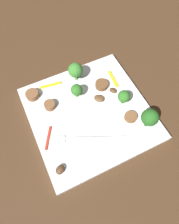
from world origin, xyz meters
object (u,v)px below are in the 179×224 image
Objects in this scene: pepper_strip_0 at (48,138)px; sausage_slice_0 at (50,105)px; sausage_slice_2 at (102,85)px; plate at (90,113)px; broccoli_floret_2 at (150,118)px; mushroom_1 at (113,90)px; pepper_strip_1 at (113,79)px; pepper_strip_2 at (51,85)px; broccoli_floret_1 at (124,97)px; sausage_slice_3 at (32,95)px; mushroom_2 at (99,98)px; fork at (82,138)px; mushroom_0 at (60,170)px; broccoli_floret_0 at (75,70)px; sausage_slice_1 at (131,117)px; broccoli_floret_3 at (77,90)px.

sausage_slice_0 is at bearing -113.69° from pepper_strip_0.
plate is at bearing 41.76° from sausage_slice_2.
broccoli_floret_2 is 0.13m from mushroom_1.
broccoli_floret_2 is 1.09× the size of pepper_strip_1.
mushroom_1 is 0.21m from pepper_strip_0.
sausage_slice_0 is at bearing 68.60° from pepper_strip_2.
broccoli_floret_1 is 1.26× the size of sausage_slice_3.
sausage_slice_2 is at bearing -72.89° from broccoli_floret_2.
fork is at bearing 43.35° from mushroom_2.
broccoli_floret_1 is 0.23m from sausage_slice_3.
mushroom_0 is 0.08m from pepper_strip_0.
plate is 10.37× the size of sausage_slice_0.
fork is 0.19m from pepper_strip_1.
broccoli_floret_0 is 0.11m from pepper_strip_1.
sausage_slice_1 is 0.09m from mushroom_2.
plate is at bearing 83.76° from broccoli_floret_0.
sausage_slice_0 is at bearing 28.61° from broccoli_floret_0.
pepper_strip_0 reaches higher than plate.
broccoli_floret_2 reaches higher than mushroom_0.
broccoli_floret_0 reaches higher than broccoli_floret_3.
pepper_strip_1 is at bearing -98.42° from sausage_slice_1.
sausage_slice_1 is (-0.08, 0.06, 0.01)m from plate.
broccoli_floret_0 is 2.09× the size of mushroom_2.
broccoli_floret_2 reaches higher than mushroom_2.
plate is 7.08× the size of broccoli_floret_3.
mushroom_0 is at bearing 88.95° from pepper_strip_0.
mushroom_2 is 0.16m from pepper_strip_0.
sausage_slice_1 is at bearing 90.64° from mushroom_1.
sausage_slice_1 is 0.21m from mushroom_0.
broccoli_floret_0 is 0.93× the size of broccoli_floret_2.
broccoli_floret_0 is 0.11m from sausage_slice_0.
sausage_slice_0 is (0.08, -0.06, 0.02)m from plate.
sausage_slice_0 reaches higher than mushroom_0.
fork and pepper_strip_0 have the same top height.
mushroom_0 is (0.20, 0.04, 0.00)m from sausage_slice_1.
mushroom_2 is 0.46× the size of pepper_strip_0.
broccoli_floret_0 is 2.55× the size of mushroom_0.
broccoli_floret_1 is at bearing 158.80° from sausage_slice_0.
broccoli_floret_3 reaches higher than sausage_slice_0.
sausage_slice_0 is 0.91× the size of sausage_slice_1.
fork is 0.12m from broccoli_floret_3.
mushroom_0 is 0.20m from mushroom_2.
sausage_slice_1 is 0.23m from pepper_strip_2.
sausage_slice_2 reaches higher than pepper_strip_2.
sausage_slice_0 reaches higher than mushroom_1.
broccoli_floret_3 is 0.07m from sausage_slice_2.
sausage_slice_3 reaches higher than pepper_strip_1.
broccoli_floret_2 reaches higher than broccoli_floret_1.
sausage_slice_3 is at bearing -91.96° from pepper_strip_0.
fork is at bearing -148.43° from mushroom_0.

